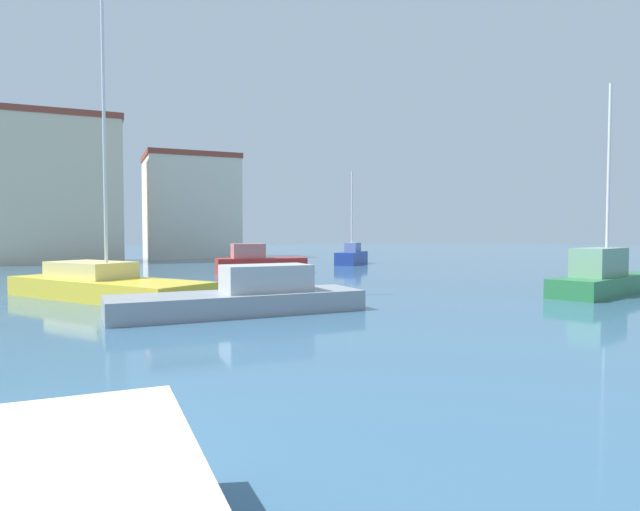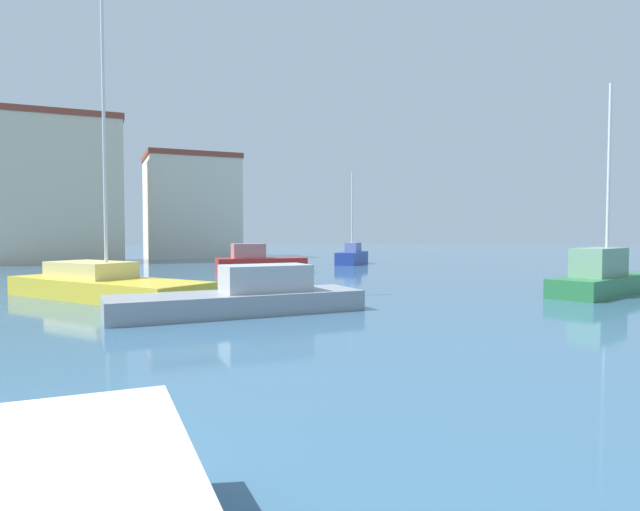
% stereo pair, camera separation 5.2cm
% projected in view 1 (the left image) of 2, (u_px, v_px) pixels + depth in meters
% --- Properties ---
extents(water, '(160.00, 160.00, 0.00)m').
position_uv_depth(water, '(358.00, 278.00, 29.11)').
color(water, '#38607F').
rests_on(water, ground).
extents(sailboat_blue_center_channel, '(4.25, 4.54, 7.29)m').
position_uv_depth(sailboat_blue_center_channel, '(352.00, 256.00, 42.09)').
color(sailboat_blue_center_channel, '#233D93').
rests_on(sailboat_blue_center_channel, water).
extents(motorboat_grey_outer_mooring, '(7.89, 2.49, 1.49)m').
position_uv_depth(motorboat_grey_outer_mooring, '(245.00, 297.00, 16.62)').
color(motorboat_grey_outer_mooring, gray).
rests_on(motorboat_grey_outer_mooring, water).
extents(sailboat_green_mid_harbor, '(7.44, 4.03, 8.57)m').
position_uv_depth(sailboat_green_mid_harbor, '(604.00, 277.00, 21.79)').
color(sailboat_green_mid_harbor, '#28703D').
rests_on(sailboat_green_mid_harbor, water).
extents(sailboat_yellow_far_left, '(7.32, 8.90, 14.71)m').
position_uv_depth(sailboat_yellow_far_left, '(104.00, 284.00, 20.26)').
color(sailboat_yellow_far_left, gold).
rests_on(sailboat_yellow_far_left, water).
extents(motorboat_red_distant_north, '(5.66, 2.28, 1.82)m').
position_uv_depth(motorboat_red_distant_north, '(258.00, 262.00, 33.13)').
color(motorboat_red_distant_north, '#B22823').
rests_on(motorboat_red_distant_north, water).
extents(harbor_office, '(12.38, 6.88, 12.23)m').
position_uv_depth(harbor_office, '(44.00, 189.00, 44.13)').
color(harbor_office, beige).
rests_on(harbor_office, ground).
extents(waterfront_apartments, '(8.79, 7.91, 10.16)m').
position_uv_depth(waterfront_apartments, '(191.00, 207.00, 53.24)').
color(waterfront_apartments, beige).
rests_on(waterfront_apartments, ground).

